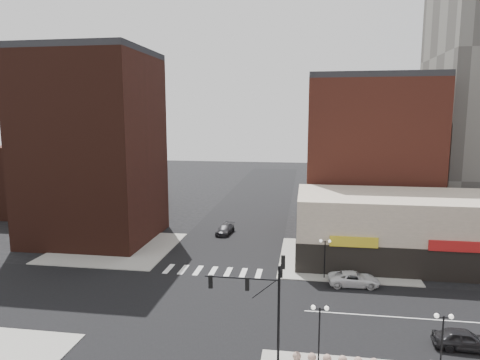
# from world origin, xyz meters

# --- Properties ---
(ground) EXTENTS (240.00, 240.00, 0.00)m
(ground) POSITION_xyz_m (0.00, 0.00, 0.00)
(ground) COLOR black
(ground) RESTS_ON ground
(road_ew) EXTENTS (200.00, 14.00, 0.02)m
(road_ew) POSITION_xyz_m (0.00, 0.00, 0.01)
(road_ew) COLOR black
(road_ew) RESTS_ON ground
(road_ns) EXTENTS (14.00, 200.00, 0.02)m
(road_ns) POSITION_xyz_m (0.00, 0.00, 0.01)
(road_ns) COLOR black
(road_ns) RESTS_ON ground
(sidewalk_nw) EXTENTS (15.00, 15.00, 0.12)m
(sidewalk_nw) POSITION_xyz_m (-14.50, 14.50, 0.06)
(sidewalk_nw) COLOR gray
(sidewalk_nw) RESTS_ON ground
(sidewalk_ne) EXTENTS (15.00, 15.00, 0.12)m
(sidewalk_ne) POSITION_xyz_m (14.50, 14.50, 0.06)
(sidewalk_ne) COLOR gray
(sidewalk_ne) RESTS_ON ground
(building_nw) EXTENTS (16.00, 15.00, 25.00)m
(building_nw) POSITION_xyz_m (-19.00, 18.50, 12.50)
(building_nw) COLOR #391A12
(building_nw) RESTS_ON ground
(building_nw_low) EXTENTS (20.00, 18.00, 12.00)m
(building_nw_low) POSITION_xyz_m (-32.00, 34.00, 6.00)
(building_nw_low) COLOR #391A12
(building_nw_low) RESTS_ON ground
(building_ne_midrise) EXTENTS (18.00, 15.00, 22.00)m
(building_ne_midrise) POSITION_xyz_m (19.00, 29.50, 11.00)
(building_ne_midrise) COLOR maroon
(building_ne_midrise) RESTS_ON ground
(building_ne_row) EXTENTS (24.20, 12.20, 8.00)m
(building_ne_row) POSITION_xyz_m (21.00, 15.00, 3.30)
(building_ne_row) COLOR beige
(building_ne_row) RESTS_ON ground
(traffic_signal) EXTENTS (5.59, 3.09, 7.77)m
(traffic_signal) POSITION_xyz_m (7.24, -7.83, 4.96)
(traffic_signal) COLOR black
(traffic_signal) RESTS_ON ground
(street_lamp_se_a) EXTENTS (1.22, 0.32, 4.16)m
(street_lamp_se_a) POSITION_xyz_m (11.00, -8.00, 3.29)
(street_lamp_se_a) COLOR black
(street_lamp_se_a) RESTS_ON sidewalk_se
(street_lamp_se_b) EXTENTS (1.22, 0.32, 4.16)m
(street_lamp_se_b) POSITION_xyz_m (19.00, -8.00, 3.29)
(street_lamp_se_b) COLOR black
(street_lamp_se_b) RESTS_ON sidewalk_se
(street_lamp_ne) EXTENTS (1.22, 0.32, 4.16)m
(street_lamp_ne) POSITION_xyz_m (12.00, 8.00, 3.29)
(street_lamp_ne) COLOR black
(street_lamp_ne) RESTS_ON sidewalk_ne
(bollard_row) EXTENTS (5.85, 0.60, 0.60)m
(bollard_row) POSITION_xyz_m (12.12, -8.00, 0.42)
(bollard_row) COLOR gray
(bollard_row) RESTS_ON sidewalk_se
(white_suv) EXTENTS (5.27, 2.70, 1.42)m
(white_suv) POSITION_xyz_m (14.89, 6.50, 0.71)
(white_suv) COLOR white
(white_suv) RESTS_ON ground
(dark_sedan_east) EXTENTS (4.49, 1.94, 1.51)m
(dark_sedan_east) POSITION_xyz_m (21.70, -4.45, 0.75)
(dark_sedan_east) COLOR black
(dark_sedan_east) RESTS_ON ground
(dark_sedan_north) EXTENTS (2.42, 4.85, 1.35)m
(dark_sedan_north) POSITION_xyz_m (-1.61, 23.26, 0.68)
(dark_sedan_north) COLOR black
(dark_sedan_north) RESTS_ON ground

